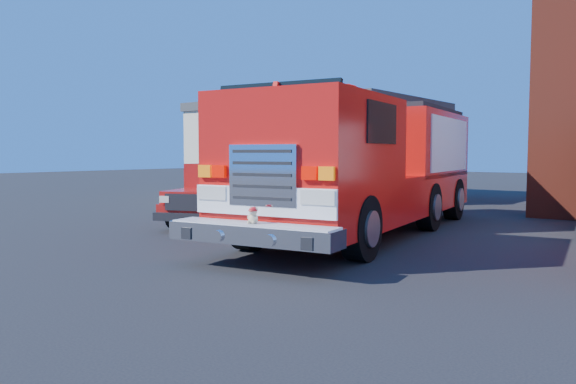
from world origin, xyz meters
The scene contains 4 objects.
ground centered at (0.00, 0.00, 0.00)m, with size 100.00×100.00×0.00m, color black.
side_building centered at (-9.00, 13.00, 2.20)m, with size 10.20×8.20×4.35m.
fire_engine centered at (-0.78, 3.15, 1.71)m, with size 4.47×11.01×3.29m.
pickup_truck centered at (-5.10, 2.60, 0.81)m, with size 3.64×5.53×1.71m.
Camera 1 is at (6.12, -9.22, 2.01)m, focal length 35.00 mm.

